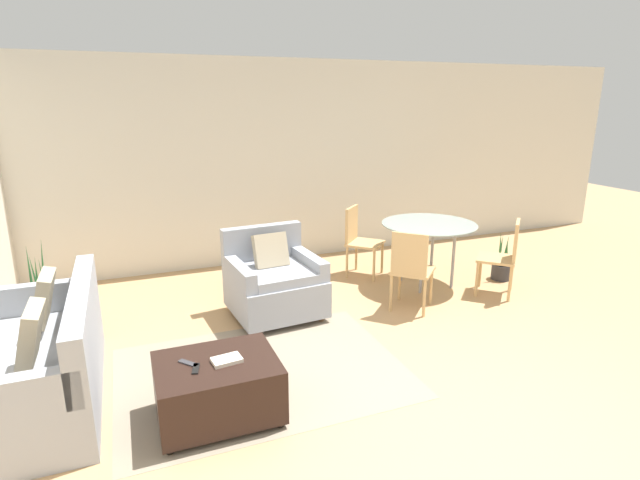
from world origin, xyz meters
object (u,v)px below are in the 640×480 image
Objects in this scene: tv_remote_primary at (196,369)px; dining_chair_near_left at (411,266)px; dining_chair_far_left at (359,237)px; potted_plant_small at (501,267)px; armchair at (274,282)px; dining_chair_near_right at (505,253)px; ottoman at (218,387)px; dining_table at (429,230)px; potted_plant at (45,316)px; tv_remote_secondary at (188,363)px; book_stack at (227,360)px; couch at (39,366)px.

tv_remote_primary is 0.16× the size of dining_chair_near_left.
potted_plant_small is at bearing -27.25° from dining_chair_far_left.
armchair reaches higher than dining_chair_near_right.
ottoman is at bearing -153.89° from dining_chair_near_left.
tv_remote_primary is 3.54m from dining_table.
tv_remote_secondary is at bearing -58.70° from potted_plant.
potted_plant_small is (4.04, 1.59, -0.28)m from tv_remote_primary.
dining_table is (4.21, -0.16, 0.48)m from potted_plant.
dining_chair_near_left is (-0.63, -0.63, -0.18)m from dining_table.
book_stack is at bearing -54.32° from potted_plant.
armchair is 1.07× the size of dining_chair_near_right.
dining_table is (2.90, 1.74, 0.45)m from ottoman.
book_stack is 2.48m from dining_chair_near_left.
couch is 1.87× the size of armchair.
tv_remote_primary is (1.06, -0.73, 0.15)m from couch.
potted_plant is at bearing 95.08° from couch.
tv_remote_primary is at bearing -149.57° from dining_table.
armchair is 2.04m from dining_table.
book_stack is at bearing -152.65° from dining_chair_near_left.
book_stack reaches higher than tv_remote_secondary.
tv_remote_secondary is at bearing -156.52° from dining_chair_near_left.
dining_chair_far_left is (2.20, 2.40, 0.06)m from book_stack.
tv_remote_secondary is (1.02, -0.64, 0.15)m from couch.
potted_plant_small is at bearing 49.80° from dining_chair_near_right.
dining_chair_far_left is 1.42× the size of potted_plant_small.
potted_plant_small is (4.07, 1.49, -0.28)m from tv_remote_secondary.
armchair is 4.39× the size of book_stack.
potted_plant is at bearing 171.79° from armchair.
dining_chair_near_left reaches higher than potted_plant_small.
ottoman is 0.28m from tv_remote_secondary.
dining_table is 1.14m from potted_plant_small.
tv_remote_secondary is 3.38m from dining_chair_far_left.
book_stack is at bearing -157.73° from potted_plant_small.
dining_chair_near_left is at bearing 26.11° from ottoman.
tv_remote_secondary is at bearing -136.57° from dining_chair_far_left.
dining_chair_near_right is (0.63, -0.63, -0.18)m from dining_table.
ottoman is 4.18m from potted_plant_small.
potted_plant is 3.68m from dining_chair_near_left.
potted_plant_small is at bearing 22.27° from book_stack.
dining_table is (3.09, 1.70, 0.25)m from tv_remote_secondary.
potted_plant is 4.24m from dining_table.
dining_chair_near_left is at bearing -165.27° from potted_plant_small.
tv_remote_secondary is 0.16× the size of potted_plant.
dining_chair_near_right is (4.74, 0.43, 0.22)m from couch.
potted_plant is at bearing 120.86° from tv_remote_primary.
book_stack is 3.26m from dining_chair_far_left.
dining_table is at bearing 14.45° from couch.
dining_chair_far_left is at bearing 25.89° from couch.
potted_plant_small is (5.09, 0.85, -0.14)m from couch.
tv_remote_primary is 2.28m from potted_plant.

